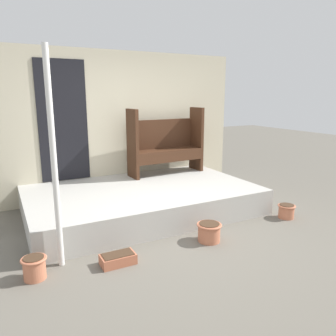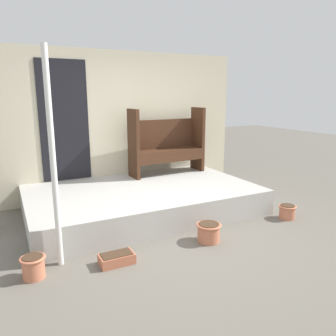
{
  "view_description": "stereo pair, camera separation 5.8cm",
  "coord_description": "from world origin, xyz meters",
  "px_view_note": "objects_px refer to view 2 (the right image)",
  "views": [
    {
      "loc": [
        -2.01,
        -3.56,
        1.85
      ],
      "look_at": [
        0.04,
        0.37,
        0.85
      ],
      "focal_mm": 35.0,
      "sensor_mm": 36.0,
      "label": 1
    },
    {
      "loc": [
        -1.96,
        -3.58,
        1.85
      ],
      "look_at": [
        0.04,
        0.37,
        0.85
      ],
      "focal_mm": 35.0,
      "sensor_mm": 36.0,
      "label": 2
    }
  ],
  "objects_px": {
    "support_post": "(53,162)",
    "planter_box_rect": "(117,259)",
    "flower_pot_left": "(33,266)",
    "bench": "(166,142)",
    "flower_pot_right": "(287,211)",
    "flower_pot_middle": "(209,232)"
  },
  "relations": [
    {
      "from": "support_post",
      "to": "planter_box_rect",
      "type": "relative_size",
      "value": 6.1
    },
    {
      "from": "planter_box_rect",
      "to": "flower_pot_left",
      "type": "bearing_deg",
      "value": 172.64
    },
    {
      "from": "flower_pot_left",
      "to": "planter_box_rect",
      "type": "bearing_deg",
      "value": -7.36
    },
    {
      "from": "flower_pot_middle",
      "to": "bench",
      "type": "bearing_deg",
      "value": 77.78
    },
    {
      "from": "support_post",
      "to": "flower_pot_middle",
      "type": "bearing_deg",
      "value": -8.16
    },
    {
      "from": "bench",
      "to": "flower_pot_right",
      "type": "relative_size",
      "value": 5.34
    },
    {
      "from": "flower_pot_left",
      "to": "flower_pot_right",
      "type": "xyz_separation_m",
      "value": [
        3.59,
        0.04,
        -0.01
      ]
    },
    {
      "from": "bench",
      "to": "flower_pot_right",
      "type": "height_order",
      "value": "bench"
    },
    {
      "from": "support_post",
      "to": "flower_pot_middle",
      "type": "xyz_separation_m",
      "value": [
        1.79,
        -0.26,
        -1.03
      ]
    },
    {
      "from": "bench",
      "to": "flower_pot_middle",
      "type": "relative_size",
      "value": 4.4
    },
    {
      "from": "flower_pot_left",
      "to": "flower_pot_middle",
      "type": "xyz_separation_m",
      "value": [
        2.08,
        -0.09,
        0.0
      ]
    },
    {
      "from": "support_post",
      "to": "bench",
      "type": "relative_size",
      "value": 1.63
    },
    {
      "from": "support_post",
      "to": "bench",
      "type": "bearing_deg",
      "value": 39.69
    },
    {
      "from": "support_post",
      "to": "flower_pot_left",
      "type": "relative_size",
      "value": 9.02
    },
    {
      "from": "flower_pot_left",
      "to": "bench",
      "type": "bearing_deg",
      "value": 38.66
    },
    {
      "from": "flower_pot_right",
      "to": "bench",
      "type": "bearing_deg",
      "value": 117.68
    },
    {
      "from": "support_post",
      "to": "flower_pot_middle",
      "type": "distance_m",
      "value": 2.09
    },
    {
      "from": "bench",
      "to": "flower_pot_left",
      "type": "distance_m",
      "value": 3.37
    },
    {
      "from": "support_post",
      "to": "planter_box_rect",
      "type": "distance_m",
      "value": 1.27
    },
    {
      "from": "flower_pot_left",
      "to": "planter_box_rect",
      "type": "relative_size",
      "value": 0.68
    },
    {
      "from": "support_post",
      "to": "planter_box_rect",
      "type": "xyz_separation_m",
      "value": [
        0.56,
        -0.28,
        -1.11
      ]
    },
    {
      "from": "bench",
      "to": "flower_pot_right",
      "type": "bearing_deg",
      "value": -65.12
    }
  ]
}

